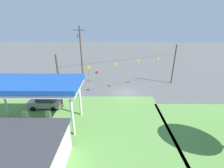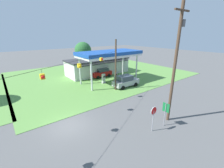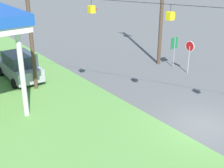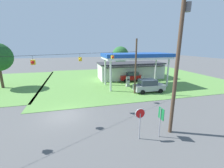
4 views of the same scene
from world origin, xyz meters
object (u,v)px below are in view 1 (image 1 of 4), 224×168
Objects in this scene: car_at_pumps_front at (46,102)px; fuel_pump_near at (49,118)px; route_sign at (89,74)px; stop_sign_roadside at (97,74)px; utility_pole_main at (81,53)px; gas_station_canopy at (30,85)px; fuel_pump_far at (26,118)px; car_at_pumps_rear at (13,139)px.

fuel_pump_near is at bearing 118.04° from car_at_pumps_front.
route_sign is at bearing -100.87° from fuel_pump_near.
utility_pole_main is at bearing -175.45° from stop_sign_roadside.
stop_sign_roadside is (-5.85, -14.43, -3.34)m from gas_station_canopy.
utility_pole_main is at bearing -107.31° from car_at_pumps_front.
utility_pole_main is at bearing -96.16° from fuel_pump_near.
stop_sign_roadside reaches higher than fuel_pump_far.
car_at_pumps_rear is at bearing 75.20° from route_sign.
stop_sign_roadside is at bearing -107.11° from fuel_pump_near.
stop_sign_roadside is at bearing 72.88° from car_at_pumps_rear.
stop_sign_roadside is 1.65m from route_sign.
utility_pole_main reaches higher than fuel_pump_far.
car_at_pumps_rear reaches higher than fuel_pump_far.
car_at_pumps_rear is at bearing 78.72° from utility_pole_main.
fuel_pump_near is 0.40× the size of car_at_pumps_rear.
utility_pole_main reaches higher than fuel_pump_near.
utility_pole_main is at bearing -107.06° from fuel_pump_far.
route_sign is (-2.80, -14.57, 0.88)m from fuel_pump_near.
stop_sign_roadside is (-7.27, -14.42, 0.98)m from fuel_pump_far.
fuel_pump_near is 0.16× the size of utility_pole_main.
route_sign is at bearing -112.59° from car_at_pumps_front.
fuel_pump_far is 0.16× the size of utility_pole_main.
car_at_pumps_rear is at bearing 61.53° from fuel_pump_near.
utility_pole_main is (-1.53, -14.19, 5.42)m from fuel_pump_near.
fuel_pump_near is at bearing 83.84° from utility_pole_main.
fuel_pump_near is at bearing 64.03° from car_at_pumps_rear.
car_at_pumps_front is 1.87× the size of stop_sign_roadside.
car_at_pumps_front is 1.95× the size of route_sign.
stop_sign_roadside is at bearing -116.73° from fuel_pump_far.
fuel_pump_far is at bearing -0.06° from gas_station_canopy.
car_at_pumps_front is 0.42× the size of utility_pole_main.
stop_sign_roadside reaches higher than route_sign.
route_sign is at bearing 77.70° from car_at_pumps_rear.
gas_station_canopy is 4.72× the size of route_sign.
fuel_pump_far is at bearing 77.72° from car_at_pumps_front.
stop_sign_roadside is 0.22× the size of utility_pole_main.
stop_sign_roadside is at bearing -175.45° from utility_pole_main.
gas_station_canopy is 4.53× the size of stop_sign_roadside.
gas_station_canopy is 5.64m from car_at_pumps_front.
gas_station_canopy is at bearing 73.89° from route_sign.
car_at_pumps_rear is (0.64, 3.79, -4.20)m from gas_station_canopy.
fuel_pump_far is at bearing -116.73° from stop_sign_roadside.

